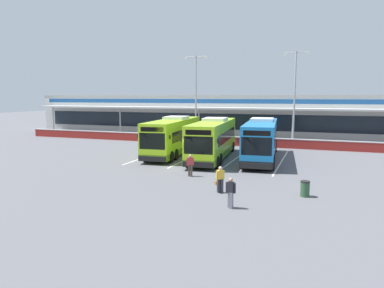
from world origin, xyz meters
name	(u,v)px	position (x,y,z in m)	size (l,w,h in m)	color
ground_plane	(194,169)	(0.00, 0.00, 0.00)	(200.00, 200.00, 0.00)	#56565B
terminal_building	(254,115)	(0.00, 26.91, 3.01)	(70.00, 13.00, 6.00)	silver
red_barrier_wall	(235,141)	(0.00, 14.50, 0.56)	(60.00, 0.40, 1.10)	maroon
coach_bus_leftmost	(174,137)	(-4.44, 6.33, 1.79)	(3.91, 12.34, 3.78)	#9ED11E
coach_bus_left_centre	(213,140)	(0.04, 5.27, 1.79)	(3.91, 12.34, 3.78)	#9ED11E
coach_bus_centre	(261,140)	(4.36, 6.26, 1.79)	(3.91, 12.34, 3.78)	#1972B7
bay_stripe_far_west	(156,153)	(-6.30, 6.00, 0.00)	(0.14, 13.00, 0.01)	silver
bay_stripe_west	(194,156)	(-2.10, 6.00, 0.00)	(0.14, 13.00, 0.01)	silver
bay_stripe_mid_west	(236,158)	(2.10, 6.00, 0.00)	(0.14, 13.00, 0.01)	silver
bay_stripe_centre	(282,161)	(6.30, 6.00, 0.00)	(0.14, 13.00, 0.01)	silver
pedestrian_with_handbag	(220,179)	(3.86, -6.02, 0.86)	(0.60, 0.54, 1.62)	#33333D
pedestrian_in_dark_coat	(231,192)	(5.18, -8.70, 0.87)	(0.54, 0.34, 1.62)	slate
pedestrian_child	(190,165)	(0.64, -2.52, 0.87)	(0.52, 0.34, 1.62)	#4C4238
lamp_post_west	(196,93)	(-5.93, 17.33, 6.29)	(3.24, 0.28, 11.00)	#9E9EA3
lamp_post_centre	(295,92)	(6.44, 17.19, 6.29)	(3.24, 0.28, 11.00)	#9E9EA3
litter_bin	(305,189)	(8.74, -5.14, 0.47)	(0.54, 0.54, 0.93)	#2D5133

